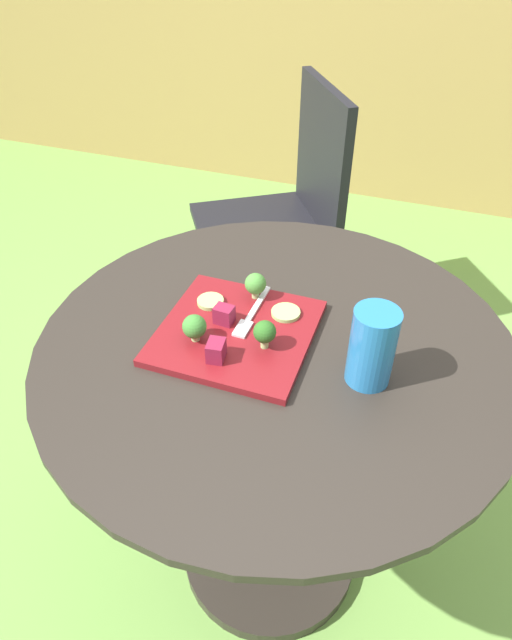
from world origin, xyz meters
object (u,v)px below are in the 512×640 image
salad_plate (236,332)px  drinking_glass (371,350)px  fork (251,316)px  patio_chair (288,202)px

salad_plate → drinking_glass: (0.24, -0.03, 0.05)m
drinking_glass → fork: 0.24m
patio_chair → salad_plate: patio_chair is taller
patio_chair → drinking_glass: bearing=-66.5°
patio_chair → salad_plate: 0.98m
patio_chair → salad_plate: bearing=-79.0°
salad_plate → fork: 0.04m
salad_plate → drinking_glass: 0.25m
drinking_glass → salad_plate: bearing=173.4°
patio_chair → fork: 0.95m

